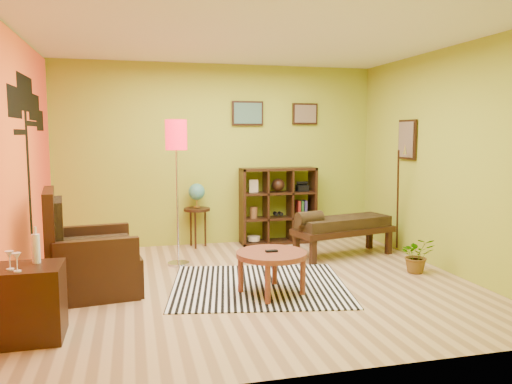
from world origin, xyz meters
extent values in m
plane|color=tan|center=(0.00, 0.00, 0.00)|extent=(5.00, 5.00, 0.00)
cube|color=#9AAA2C|center=(0.00, 2.25, 1.40)|extent=(5.00, 0.04, 2.80)
cube|color=#9AAA2C|center=(0.00, -2.25, 1.40)|extent=(5.00, 0.04, 2.80)
cube|color=#9AAA2C|center=(-2.50, 0.00, 1.40)|extent=(0.04, 4.50, 2.80)
cube|color=#9AAA2C|center=(2.50, 0.00, 1.40)|extent=(0.04, 4.50, 2.80)
cube|color=white|center=(0.00, 0.00, 2.80)|extent=(5.00, 4.50, 0.04)
cube|color=orange|center=(-2.48, 0.00, 1.40)|extent=(0.01, 4.45, 2.75)
cube|color=black|center=(-2.46, 0.55, 1.05)|extent=(0.01, 0.14, 2.10)
cube|color=black|center=(-2.46, 0.05, 2.05)|extent=(0.01, 0.65, 0.32)
cube|color=black|center=(-2.46, 0.60, 2.18)|extent=(0.01, 0.85, 0.40)
cube|color=black|center=(-2.46, 1.10, 2.05)|extent=(0.01, 0.70, 0.32)
cube|color=black|center=(-2.46, 1.45, 1.90)|extent=(0.01, 0.50, 0.26)
cube|color=black|center=(0.45, 2.22, 2.05)|extent=(0.50, 0.03, 0.38)
cube|color=slate|center=(0.45, 2.19, 2.05)|extent=(0.44, 0.01, 0.32)
cube|color=black|center=(1.40, 2.22, 2.05)|extent=(0.42, 0.03, 0.34)
cube|color=#826C56|center=(1.40, 2.19, 2.05)|extent=(0.36, 0.01, 0.28)
cube|color=black|center=(2.47, 0.90, 1.65)|extent=(0.03, 0.44, 0.56)
cube|color=#826C56|center=(2.44, 0.90, 1.65)|extent=(0.01, 0.38, 0.50)
cylinder|color=black|center=(2.35, 0.90, 0.78)|extent=(0.23, 0.34, 1.46)
cone|color=silver|center=(2.35, 0.75, 1.52)|extent=(0.08, 0.09, 0.16)
cube|color=white|center=(0.04, -0.10, 0.01)|extent=(2.24, 2.05, 0.01)
cylinder|color=brown|center=(0.10, -0.41, 0.44)|extent=(0.76, 0.76, 0.05)
cylinder|color=brown|center=(0.23, -0.10, 0.21)|extent=(0.06, 0.06, 0.41)
cylinder|color=brown|center=(-0.21, -0.29, 0.21)|extent=(0.06, 0.06, 0.41)
cylinder|color=brown|center=(0.41, -0.54, 0.21)|extent=(0.06, 0.06, 0.41)
cylinder|color=brown|center=(-0.03, -0.73, 0.21)|extent=(0.06, 0.06, 0.41)
cube|color=black|center=(0.10, -0.41, 0.48)|extent=(0.13, 0.05, 0.02)
cube|color=black|center=(-1.76, 0.14, 0.21)|extent=(1.03, 1.01, 0.42)
cube|color=black|center=(-2.19, 0.08, 0.58)|extent=(0.22, 0.91, 1.15)
cube|color=black|center=(-1.70, -0.29, 0.33)|extent=(0.84, 0.21, 0.67)
cube|color=black|center=(-1.81, 0.56, 0.33)|extent=(0.84, 0.21, 0.67)
cube|color=tan|center=(-1.73, 0.14, 0.49)|extent=(0.82, 0.80, 0.15)
cube|color=tan|center=(-2.11, 0.09, 0.78)|extent=(0.18, 0.68, 0.52)
cube|color=black|center=(-2.20, -1.07, 0.32)|extent=(0.54, 0.49, 0.63)
cylinder|color=white|center=(-2.15, -0.97, 0.76)|extent=(0.07, 0.07, 0.25)
cylinder|color=white|center=(-2.15, -0.97, 0.91)|extent=(0.02, 0.02, 0.07)
cylinder|color=white|center=(-2.32, -1.15, 0.64)|extent=(0.06, 0.06, 0.01)
cylinder|color=white|center=(-2.32, -1.15, 0.69)|extent=(0.01, 0.01, 0.09)
cone|color=white|center=(-2.32, -1.15, 0.76)|extent=(0.07, 0.07, 0.06)
cylinder|color=white|center=(-2.25, -1.23, 0.64)|extent=(0.06, 0.06, 0.01)
cylinder|color=white|center=(-2.25, -1.23, 0.69)|extent=(0.01, 0.01, 0.09)
cone|color=white|center=(-2.25, -1.23, 0.76)|extent=(0.07, 0.07, 0.06)
cylinder|color=silver|center=(-0.77, 1.05, 0.02)|extent=(0.29, 0.29, 0.03)
cylinder|color=silver|center=(-0.77, 1.05, 0.89)|extent=(0.03, 0.03, 1.77)
cylinder|color=red|center=(-0.77, 1.05, 1.72)|extent=(0.28, 0.28, 0.39)
cylinder|color=black|center=(-0.39, 2.05, 0.58)|extent=(0.40, 0.40, 0.04)
cylinder|color=black|center=(-0.26, 2.07, 0.28)|extent=(0.03, 0.03, 0.56)
cylinder|color=black|center=(-0.47, 2.15, 0.28)|extent=(0.03, 0.03, 0.56)
cylinder|color=black|center=(-0.43, 1.93, 0.28)|extent=(0.03, 0.03, 0.56)
cylinder|color=gold|center=(-0.39, 2.05, 0.62)|extent=(0.10, 0.10, 0.02)
cylinder|color=gold|center=(-0.39, 2.05, 0.68)|extent=(0.02, 0.02, 0.10)
sphere|color=teal|center=(-0.39, 2.05, 0.86)|extent=(0.25, 0.25, 0.25)
cube|color=black|center=(0.32, 2.03, 0.60)|extent=(0.04, 0.35, 1.20)
cube|color=black|center=(1.48, 2.03, 0.60)|extent=(0.04, 0.35, 1.20)
cube|color=black|center=(0.90, 2.03, 0.02)|extent=(1.20, 0.35, 0.04)
cube|color=black|center=(0.90, 2.03, 1.18)|extent=(1.20, 0.35, 0.04)
cube|color=black|center=(0.70, 2.03, 0.60)|extent=(0.03, 0.33, 1.12)
cube|color=black|center=(1.10, 2.03, 0.60)|extent=(0.03, 0.33, 1.12)
cube|color=black|center=(0.90, 2.03, 0.40)|extent=(1.12, 0.33, 0.03)
cube|color=black|center=(0.90, 2.03, 0.80)|extent=(1.12, 0.33, 0.03)
cylinder|color=beige|center=(0.50, 2.03, 0.09)|extent=(0.20, 0.20, 0.07)
sphere|color=black|center=(0.90, 2.03, 0.93)|extent=(0.20, 0.20, 0.20)
cube|color=black|center=(1.30, 2.03, 0.87)|extent=(0.18, 0.15, 0.10)
cylinder|color=black|center=(0.86, 2.03, 0.47)|extent=(0.06, 0.12, 0.06)
cylinder|color=black|center=(0.94, 2.03, 0.47)|extent=(0.06, 0.12, 0.06)
ellipsoid|color=#384C26|center=(1.30, 2.03, 0.10)|extent=(0.18, 0.18, 0.09)
cylinder|color=brown|center=(0.50, 2.03, 0.50)|extent=(0.12, 0.12, 0.18)
cube|color=beige|center=(0.50, 2.03, 0.92)|extent=(0.14, 0.03, 0.20)
cube|color=maroon|center=(1.23, 2.03, 0.54)|extent=(0.04, 0.18, 0.26)
cube|color=#1E4C1E|center=(1.28, 2.03, 0.54)|extent=(0.04, 0.18, 0.26)
cube|color=navy|center=(1.34, 2.03, 0.54)|extent=(0.04, 0.18, 0.26)
cube|color=black|center=(1.56, 0.98, 0.37)|extent=(1.55, 0.85, 0.08)
cube|color=tan|center=(1.56, 0.98, 0.48)|extent=(1.44, 0.76, 0.15)
cylinder|color=tan|center=(0.99, 0.85, 0.59)|extent=(0.40, 0.27, 0.19)
cube|color=black|center=(2.14, 1.34, 0.16)|extent=(0.09, 0.09, 0.33)
cube|color=black|center=(0.87, 1.04, 0.16)|extent=(0.09, 0.09, 0.33)
cube|color=black|center=(2.24, 0.93, 0.16)|extent=(0.09, 0.09, 0.33)
cube|color=black|center=(0.97, 0.63, 0.16)|extent=(0.09, 0.09, 0.33)
imported|color=#26661E|center=(2.10, -0.04, 0.18)|extent=(0.52, 0.55, 0.35)
camera|label=1|loc=(-1.34, -5.47, 1.74)|focal=35.00mm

